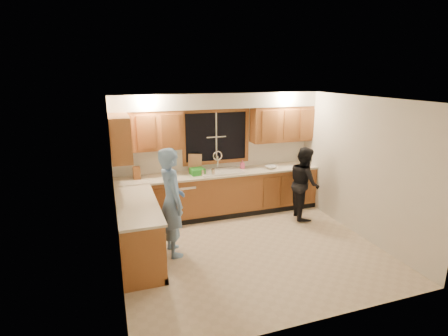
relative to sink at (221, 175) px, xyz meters
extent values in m
plane|color=beige|center=(0.00, -1.60, -0.86)|extent=(4.20, 4.20, 0.00)
plane|color=silver|center=(0.00, -1.60, 1.64)|extent=(4.20, 4.20, 0.00)
plane|color=silver|center=(0.00, 0.30, 0.39)|extent=(4.20, 0.00, 4.20)
plane|color=silver|center=(-2.10, -1.60, 0.39)|extent=(0.00, 3.80, 3.80)
plane|color=silver|center=(2.10, -1.60, 0.39)|extent=(0.00, 3.80, 3.80)
cube|color=#A35F2F|center=(0.00, 0.00, -0.42)|extent=(4.20, 0.60, 0.88)
cube|color=#A35F2F|center=(-1.80, -1.25, -0.42)|extent=(0.60, 1.90, 0.88)
cube|color=beige|center=(0.00, -0.02, 0.04)|extent=(4.20, 0.63, 0.04)
cube|color=beige|center=(-1.79, -1.25, 0.04)|extent=(0.63, 1.90, 0.04)
cube|color=#A35F2F|center=(-1.43, 0.13, 0.96)|extent=(1.35, 0.33, 0.75)
cube|color=#A35F2F|center=(1.43, 0.13, 0.96)|extent=(1.35, 0.33, 0.75)
cube|color=#A35F2F|center=(-1.94, -0.48, 0.96)|extent=(0.33, 0.90, 0.75)
cube|color=silver|center=(0.00, 0.12, 1.49)|extent=(4.20, 0.35, 0.30)
cube|color=black|center=(0.00, 0.29, 0.74)|extent=(1.30, 0.01, 1.00)
cube|color=#A35F2F|center=(0.00, 0.28, 1.27)|extent=(1.44, 0.03, 0.07)
cube|color=#A35F2F|center=(0.00, 0.28, 0.20)|extent=(1.44, 0.03, 0.07)
cube|color=#A35F2F|center=(-0.69, 0.28, 0.74)|extent=(0.07, 0.03, 1.00)
cube|color=#A35F2F|center=(0.69, 0.28, 0.74)|extent=(0.07, 0.03, 1.00)
cube|color=white|center=(0.00, 0.00, 0.07)|extent=(0.86, 0.52, 0.03)
cube|color=white|center=(-0.21, 0.00, -0.02)|extent=(0.38, 0.42, 0.18)
cube|color=white|center=(0.21, 0.00, -0.02)|extent=(0.38, 0.42, 0.18)
cylinder|color=silver|center=(0.00, 0.20, 0.22)|extent=(0.04, 0.04, 0.28)
torus|color=silver|center=(0.00, 0.20, 0.36)|extent=(0.21, 0.03, 0.21)
cube|color=white|center=(-0.85, -0.01, -0.45)|extent=(0.60, 0.56, 0.82)
cube|color=white|center=(-1.80, -1.82, -0.41)|extent=(0.58, 0.75, 0.90)
imported|color=#78A5E2|center=(-1.25, -1.31, 0.02)|extent=(0.49, 0.69, 1.78)
imported|color=black|center=(1.56, -0.68, -0.13)|extent=(0.71, 0.83, 1.47)
cube|color=brown|center=(-1.66, 0.04, 0.18)|extent=(0.14, 0.12, 0.24)
cube|color=tan|center=(-0.49, 0.19, 0.24)|extent=(0.29, 0.20, 0.37)
cube|color=green|center=(-0.49, -0.02, 0.12)|extent=(0.29, 0.27, 0.12)
imported|color=pink|center=(0.52, 0.10, 0.14)|extent=(0.09, 0.09, 0.18)
imported|color=silver|center=(1.10, -0.08, 0.08)|extent=(0.31, 0.31, 0.06)
cylinder|color=beige|center=(-0.41, -0.14, 0.11)|extent=(0.09, 0.09, 0.12)
cylinder|color=beige|center=(-0.21, -0.19, 0.12)|extent=(0.09, 0.09, 0.13)
camera|label=1|loc=(-2.14, -6.52, 2.02)|focal=28.00mm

